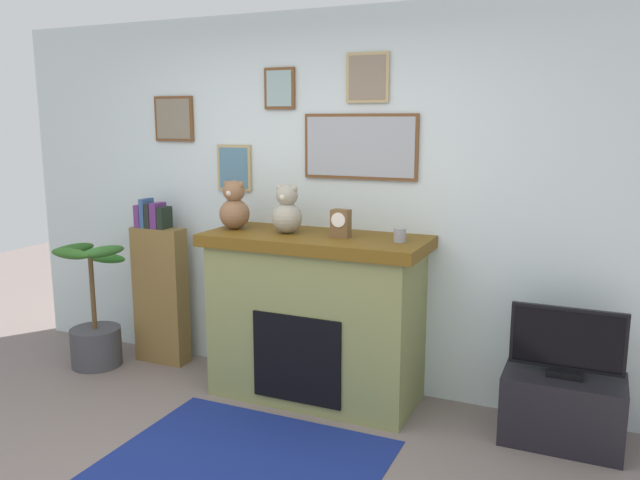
% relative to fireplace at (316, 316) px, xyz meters
% --- Properties ---
extents(back_wall, '(5.20, 0.15, 2.60)m').
position_rel_fireplace_xyz_m(back_wall, '(-0.11, 0.36, 0.74)').
color(back_wall, silver).
rests_on(back_wall, ground_plane).
extents(fireplace, '(1.48, 0.65, 1.13)m').
position_rel_fireplace_xyz_m(fireplace, '(0.00, 0.00, 0.00)').
color(fireplace, olive).
rests_on(fireplace, ground_plane).
extents(bookshelf, '(0.42, 0.16, 1.28)m').
position_rel_fireplace_xyz_m(bookshelf, '(-1.37, 0.10, 0.01)').
color(bookshelf, brown).
rests_on(bookshelf, ground_plane).
extents(potted_plant, '(0.54, 0.47, 0.96)m').
position_rel_fireplace_xyz_m(potted_plant, '(-1.78, -0.19, -0.26)').
color(potted_plant, '#3F3F44').
rests_on(potted_plant, ground_plane).
extents(tv_stand, '(0.67, 0.40, 0.41)m').
position_rel_fireplace_xyz_m(tv_stand, '(1.58, -0.00, -0.36)').
color(tv_stand, black).
rests_on(tv_stand, ground_plane).
extents(television, '(0.63, 0.14, 0.41)m').
position_rel_fireplace_xyz_m(television, '(1.58, -0.00, 0.04)').
color(television, black).
rests_on(television, tv_stand).
extents(area_rug, '(1.50, 1.19, 0.01)m').
position_rel_fireplace_xyz_m(area_rug, '(0.00, -0.97, -0.56)').
color(area_rug, navy).
rests_on(area_rug, ground_plane).
extents(candle_jar, '(0.08, 0.08, 0.09)m').
position_rel_fireplace_xyz_m(candle_jar, '(0.58, -0.02, 0.60)').
color(candle_jar, gray).
rests_on(candle_jar, fireplace).
extents(mantel_clock, '(0.12, 0.09, 0.18)m').
position_rel_fireplace_xyz_m(mantel_clock, '(0.18, -0.02, 0.65)').
color(mantel_clock, brown).
rests_on(mantel_clock, fireplace).
extents(teddy_bear_grey, '(0.21, 0.21, 0.34)m').
position_rel_fireplace_xyz_m(teddy_bear_grey, '(-0.61, -0.02, 0.71)').
color(teddy_bear_grey, brown).
rests_on(teddy_bear_grey, fireplace).
extents(teddy_bear_brown, '(0.20, 0.20, 0.33)m').
position_rel_fireplace_xyz_m(teddy_bear_brown, '(-0.20, -0.02, 0.70)').
color(teddy_bear_brown, '#9E9785').
rests_on(teddy_bear_brown, fireplace).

